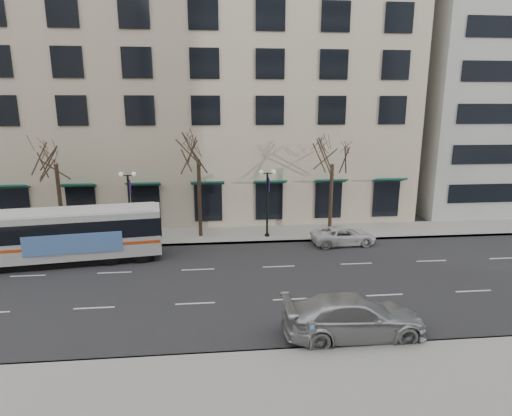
{
  "coord_description": "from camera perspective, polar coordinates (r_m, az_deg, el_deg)",
  "views": [
    {
      "loc": [
        1.12,
        -22.5,
        9.92
      ],
      "look_at": [
        3.5,
        1.52,
        4.0
      ],
      "focal_mm": 30.0,
      "sensor_mm": 36.0,
      "label": 1
    }
  ],
  "objects": [
    {
      "name": "white_pickup",
      "position": [
        31.53,
        11.58,
        -3.62
      ],
      "size": [
        4.76,
        2.43,
        1.29
      ],
      "primitive_type": "imported",
      "rotation": [
        0.0,
        0.0,
        1.64
      ],
      "color": "silver",
      "rests_on": "ground"
    },
    {
      "name": "tree_far_right",
      "position": [
        32.72,
        10.21,
        7.43
      ],
      "size": [
        3.6,
        3.6,
        8.06
      ],
      "color": "black",
      "rests_on": "ground"
    },
    {
      "name": "pay_station",
      "position": [
        17.97,
        7.35,
        -15.83
      ],
      "size": [
        0.31,
        0.24,
        1.27
      ],
      "rotation": [
        0.0,
        0.0,
        0.25
      ],
      "color": "slate",
      "rests_on": "sidewalk_near"
    },
    {
      "name": "city_bus",
      "position": [
        29.71,
        -24.62,
        -3.23
      ],
      "size": [
        12.86,
        4.37,
        3.42
      ],
      "rotation": [
        0.0,
        0.0,
        0.13
      ],
      "color": "silver",
      "rests_on": "ground"
    },
    {
      "name": "lamp_post_right",
      "position": [
        31.72,
        1.52,
        1.07
      ],
      "size": [
        1.22,
        0.45,
        5.21
      ],
      "color": "black",
      "rests_on": "ground"
    },
    {
      "name": "sidewalk_far",
      "position": [
        33.22,
        1.31,
        -3.46
      ],
      "size": [
        80.0,
        4.0,
        0.15
      ],
      "primitive_type": "cube",
      "color": "gray",
      "rests_on": "ground"
    },
    {
      "name": "silver_car",
      "position": [
        19.63,
        12.95,
        -13.94
      ],
      "size": [
        6.24,
        2.57,
        1.81
      ],
      "primitive_type": "imported",
      "rotation": [
        0.0,
        0.0,
        1.58
      ],
      "color": "#B5B9BE",
      "rests_on": "ground"
    },
    {
      "name": "tree_far_left",
      "position": [
        33.37,
        -25.29,
        6.93
      ],
      "size": [
        3.6,
        3.6,
        8.34
      ],
      "color": "black",
      "rests_on": "ground"
    },
    {
      "name": "tree_far_mid",
      "position": [
        31.46,
        -7.75,
        8.16
      ],
      "size": [
        3.6,
        3.6,
        8.55
      ],
      "color": "black",
      "rests_on": "ground"
    },
    {
      "name": "ground",
      "position": [
        24.61,
        -7.9,
        -10.13
      ],
      "size": [
        160.0,
        160.0,
        0.0
      ],
      "primitive_type": "plane",
      "color": "black",
      "rests_on": "ground"
    },
    {
      "name": "building_hotel",
      "position": [
        43.66,
        -10.16,
        16.3
      ],
      "size": [
        40.0,
        20.0,
        24.0
      ],
      "primitive_type": "cube",
      "color": "#BAAC8E",
      "rests_on": "ground"
    },
    {
      "name": "lamp_post_left",
      "position": [
        32.06,
        -16.5,
        0.64
      ],
      "size": [
        1.22,
        0.45,
        5.21
      ],
      "color": "black",
      "rests_on": "ground"
    }
  ]
}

